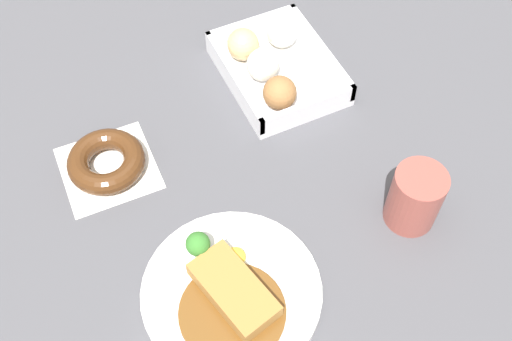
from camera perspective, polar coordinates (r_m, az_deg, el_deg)
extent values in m
plane|color=#4C4C51|center=(0.88, -3.85, -2.91)|extent=(1.60, 1.60, 0.00)
cylinder|color=white|center=(0.81, -2.24, -11.10)|extent=(0.23, 0.23, 0.02)
cylinder|color=brown|center=(0.78, -2.18, -12.81)|extent=(0.13, 0.13, 0.01)
cube|color=#A87538|center=(0.78, -2.04, -10.83)|extent=(0.13, 0.08, 0.02)
cylinder|color=white|center=(0.81, -1.92, -8.20)|extent=(0.06, 0.06, 0.00)
ellipsoid|color=yellow|center=(0.81, -1.94, -7.88)|extent=(0.03, 0.03, 0.02)
cylinder|color=#8CB766|center=(0.82, -5.21, -7.35)|extent=(0.01, 0.01, 0.02)
sphere|color=#387A2D|center=(0.80, -5.32, -6.69)|extent=(0.03, 0.03, 0.03)
cube|color=white|center=(1.02, 2.00, 8.75)|extent=(0.21, 0.16, 0.01)
cube|color=white|center=(1.07, -0.42, 13.06)|extent=(0.01, 0.16, 0.03)
cube|color=white|center=(0.95, 4.75, 5.61)|extent=(0.01, 0.16, 0.03)
cube|color=white|center=(0.99, -2.05, 8.19)|extent=(0.21, 0.01, 0.03)
cube|color=white|center=(1.04, 5.95, 10.84)|extent=(0.21, 0.01, 0.03)
sphere|color=#DBB77A|center=(1.03, -1.19, 11.43)|extent=(0.05, 0.05, 0.05)
sphere|color=silver|center=(0.99, 0.63, 9.63)|extent=(0.05, 0.05, 0.05)
sphere|color=#9E6B3D|center=(0.95, 2.18, 7.12)|extent=(0.05, 0.05, 0.05)
sphere|color=#EFE5C6|center=(1.05, 2.37, 12.55)|extent=(0.05, 0.05, 0.05)
cube|color=white|center=(0.94, -13.31, 0.22)|extent=(0.14, 0.14, 0.00)
torus|color=#4C2B14|center=(0.92, -13.51, 0.82)|extent=(0.11, 0.11, 0.03)
cylinder|color=#9E4C42|center=(0.86, 14.32, -2.43)|extent=(0.07, 0.07, 0.09)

